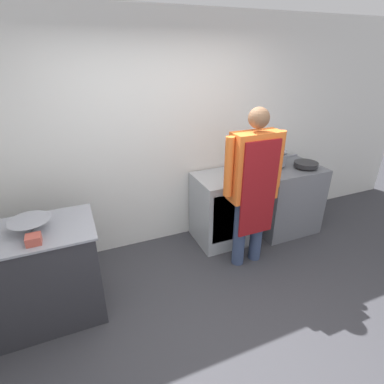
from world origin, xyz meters
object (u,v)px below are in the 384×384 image
at_px(mixing_bowl, 30,225).
at_px(fridge_unit, 223,209).
at_px(stove, 285,198).
at_px(stock_pot, 273,156).
at_px(saute_pan, 306,164).
at_px(plastic_tub, 34,240).
at_px(person_cook, 253,181).

bearing_deg(mixing_bowl, fridge_unit, 13.42).
bearing_deg(stove, stock_pot, 146.20).
height_order(fridge_unit, saute_pan, saute_pan).
bearing_deg(saute_pan, fridge_unit, 170.41).
bearing_deg(stock_pot, saute_pan, -35.08).
relative_size(fridge_unit, mixing_bowl, 2.68).
xyz_separation_m(fridge_unit, saute_pan, (1.08, -0.18, 0.52)).
bearing_deg(saute_pan, stove, 143.53).
xyz_separation_m(plastic_tub, saute_pan, (3.13, 0.53, -0.00)).
relative_size(fridge_unit, stock_pot, 2.62).
xyz_separation_m(stove, fridge_unit, (-0.92, 0.06, -0.01)).
height_order(person_cook, saute_pan, person_cook).
bearing_deg(fridge_unit, mixing_bowl, -166.58).
distance_m(plastic_tub, stock_pot, 2.89).
height_order(mixing_bowl, stock_pot, stock_pot).
height_order(person_cook, stock_pot, person_cook).
xyz_separation_m(stock_pot, saute_pan, (0.34, -0.24, -0.08)).
distance_m(mixing_bowl, stock_pot, 2.87).
distance_m(stove, fridge_unit, 0.92).
bearing_deg(plastic_tub, mixing_bowl, 98.06).
bearing_deg(saute_pan, person_cook, -161.51).
bearing_deg(person_cook, plastic_tub, -174.96).
bearing_deg(mixing_bowl, saute_pan, 5.65).
bearing_deg(mixing_bowl, person_cook, -0.83).
bearing_deg(stock_pot, plastic_tub, -164.55).
xyz_separation_m(person_cook, mixing_bowl, (-2.13, 0.03, -0.06)).
xyz_separation_m(stove, person_cook, (-0.86, -0.46, 0.58)).
relative_size(mixing_bowl, stock_pot, 0.97).
height_order(fridge_unit, mixing_bowl, mixing_bowl).
relative_size(stove, fridge_unit, 1.05).
relative_size(stove, mixing_bowl, 2.82).
distance_m(fridge_unit, saute_pan, 1.21).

